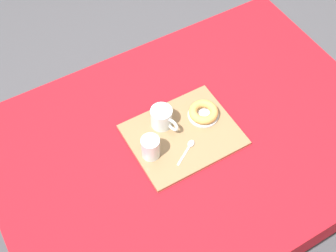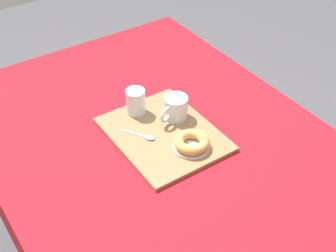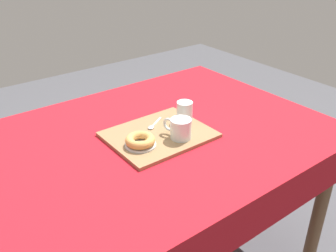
# 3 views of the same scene
# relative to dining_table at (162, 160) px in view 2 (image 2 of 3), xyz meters

# --- Properties ---
(dining_table) EXTENTS (1.54, 1.10, 0.78)m
(dining_table) POSITION_rel_dining_table_xyz_m (0.00, 0.00, 0.00)
(dining_table) COLOR #A8141E
(dining_table) RESTS_ON ground
(serving_tray) EXTENTS (0.42, 0.33, 0.01)m
(serving_tray) POSITION_rel_dining_table_xyz_m (0.03, -0.03, 0.09)
(serving_tray) COLOR olive
(serving_tray) RESTS_ON dining_table
(tea_mug_left) EXTENTS (0.09, 0.13, 0.08)m
(tea_mug_left) POSITION_rel_dining_table_xyz_m (0.07, -0.11, 0.14)
(tea_mug_left) COLOR silver
(tea_mug_left) RESTS_ON serving_tray
(water_glass_near) EXTENTS (0.07, 0.07, 0.09)m
(water_glass_near) POSITION_rel_dining_table_xyz_m (0.18, -0.01, 0.14)
(water_glass_near) COLOR silver
(water_glass_near) RESTS_ON serving_tray
(donut_plate_left) EXTENTS (0.12, 0.12, 0.01)m
(donut_plate_left) POSITION_rel_dining_table_xyz_m (-0.09, -0.06, 0.10)
(donut_plate_left) COLOR silver
(donut_plate_left) RESTS_ON serving_tray
(sugar_donut_left) EXTENTS (0.12, 0.12, 0.03)m
(sugar_donut_left) POSITION_rel_dining_table_xyz_m (-0.09, -0.06, 0.12)
(sugar_donut_left) COLOR tan
(sugar_donut_left) RESTS_ON donut_plate_left
(teaspoon_near) EXTENTS (0.12, 0.08, 0.01)m
(teaspoon_near) POSITION_rel_dining_table_xyz_m (0.04, 0.04, 0.10)
(teaspoon_near) COLOR silver
(teaspoon_near) RESTS_ON serving_tray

